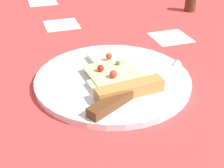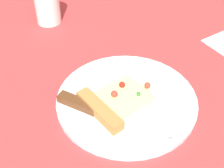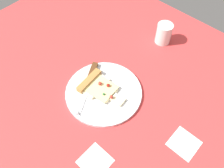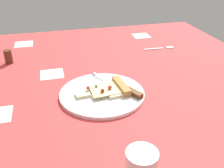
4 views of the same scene
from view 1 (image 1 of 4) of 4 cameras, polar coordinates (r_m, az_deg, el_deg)
The scene contains 5 objects.
ground_plane at distance 58.75cm, azimuth 8.72°, elevation -1.06°, with size 140.17×140.17×3.00cm.
plate at distance 57.37cm, azimuth 0.14°, elevation 0.93°, with size 28.98×28.98×1.19cm, color silver.
pizza_slice at distance 54.66cm, azimuth 1.22°, elevation 0.97°, with size 18.08×12.20×2.69cm.
knife at distance 51.56cm, azimuth 3.67°, elevation -1.37°, with size 13.50×22.00×2.45cm.
pepper_shaker at distance 99.36cm, azimuth 14.47°, elevation 14.69°, with size 3.36×3.36×5.96cm, color #4C2D19.
Camera 1 is at (-43.83, 23.97, 29.37)cm, focal length 49.05 mm.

